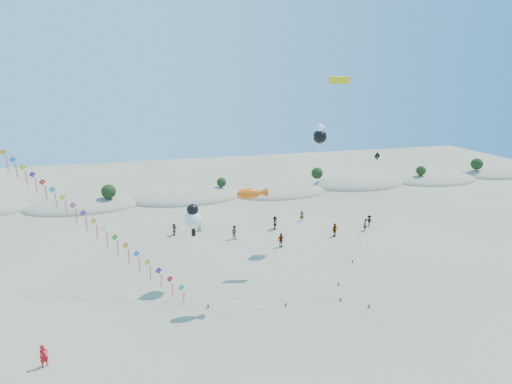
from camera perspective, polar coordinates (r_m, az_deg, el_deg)
The scene contains 10 objects.
ground at distance 31.53m, azimuth 0.86°, elevation -23.44°, with size 160.00×160.00×0.00m, color #82775A.
dune_ridge at distance 71.91m, azimuth -8.42°, elevation -0.67°, with size 145.30×11.49×5.57m.
kite_train at distance 44.68m, azimuth -25.36°, elevation 0.06°, with size 24.65×17.43×18.08m.
fish_kite at distance 36.58m, azimuth -0.50°, elevation -0.21°, with size 3.87×2.76×10.44m.
cartoon_kite_low at distance 40.58m, azimuth -8.39°, elevation -3.42°, with size 13.07×7.74×8.16m.
cartoon_kite_high at distance 49.76m, azimuth 8.52°, elevation 7.50°, with size 3.34×11.80×14.39m.
parafoil_kite at distance 45.83m, azimuth 11.11°, elevation 13.87°, with size 2.93×12.24×19.63m.
dark_kite at distance 49.30m, azimuth 15.03°, elevation 1.00°, with size 4.74×3.76×11.43m.
flyer_foreground at distance 35.15m, azimuth -26.43°, elevation -18.99°, with size 0.62×0.40×1.69m, color #B70E15.
beachgoers at distance 55.22m, azimuth 2.35°, elevation -4.69°, with size 26.63×8.81×1.81m.
Camera 1 is at (-6.94, -23.58, 19.76)m, focal length 30.00 mm.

